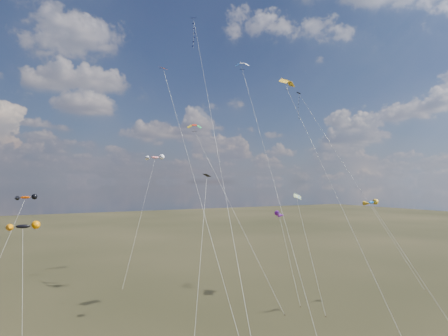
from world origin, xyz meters
TOP-DOWN VIEW (x-y plane):
  - diamond_black_high at (26.71, 32.10)m, footprint 5.91×24.48m
  - diamond_navy_tall at (-2.28, 22.03)m, footprint 11.25×35.77m
  - diamond_black_mid at (-5.92, 12.21)m, footprint 6.94×10.37m
  - diamond_orange_center at (-7.37, 15.01)m, footprint 1.14×23.73m
  - parafoil_yellow at (7.34, 13.23)m, footprint 4.82×23.39m
  - parafoil_blue_white at (7.54, 25.27)m, footprint 7.68×26.35m
  - parafoil_striped at (12.64, 17.71)m, footprint 4.77×10.94m
  - parafoil_tricolor at (0.23, 28.08)m, footprint 6.34×17.85m
  - novelty_black_orange at (-24.68, 18.27)m, footprint 2.88×7.36m
  - novelty_orange_black at (-23.98, 30.47)m, footprint 7.42×8.80m
  - novelty_white_purple at (10.43, 19.38)m, footprint 2.11×7.73m
  - novelty_redwhite_stripe at (-0.70, 44.56)m, footprint 10.79×11.93m
  - novelty_blue_yellow at (15.50, 6.19)m, footprint 2.07×13.04m

SIDE VIEW (x-z plane):
  - novelty_white_purple at x=10.43m, z-range 5.84..18.46m
  - novelty_black_orange at x=-24.68m, z-range 5.85..18.65m
  - diamond_black_mid at x=-5.92m, z-range 4.11..22.21m
  - novelty_blue_yellow at x=15.50m, z-range 6.90..21.73m
  - novelty_orange_black at x=-23.98m, z-range 7.20..22.62m
  - parafoil_striped at x=12.64m, z-range 7.20..23.05m
  - novelty_redwhite_stripe at x=-0.70m, z-range 10.55..33.06m
  - diamond_orange_center at x=-7.37m, z-range 5.71..38.90m
  - parafoil_tricolor at x=0.23m, z-range 12.67..39.48m
  - diamond_black_high at x=26.71m, z-range 12.68..48.28m
  - parafoil_yellow at x=7.34m, z-range 15.07..46.85m
  - diamond_navy_tall at x=-2.28m, z-range 15.02..57.70m
  - parafoil_blue_white at x=7.54m, z-range 17.76..55.01m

